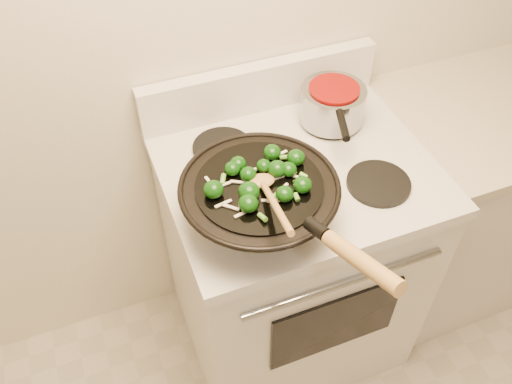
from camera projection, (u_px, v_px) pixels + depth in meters
name	position (u px, v px, depth m)	size (l,w,h in m)	color
stove	(290.00, 258.00, 1.90)	(0.78, 0.67, 1.08)	silver
counter_unit	(473.00, 196.00, 2.13)	(0.81, 0.62, 0.91)	silver
wok	(260.00, 201.00, 1.37)	(0.41, 0.67, 0.27)	black
stirfry	(263.00, 177.00, 1.33)	(0.28, 0.22, 0.05)	#0B3508
wooden_spoon	(269.00, 195.00, 1.26)	(0.08, 0.29, 0.12)	olive
saucepan	(333.00, 104.00, 1.66)	(0.20, 0.31, 0.12)	gray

